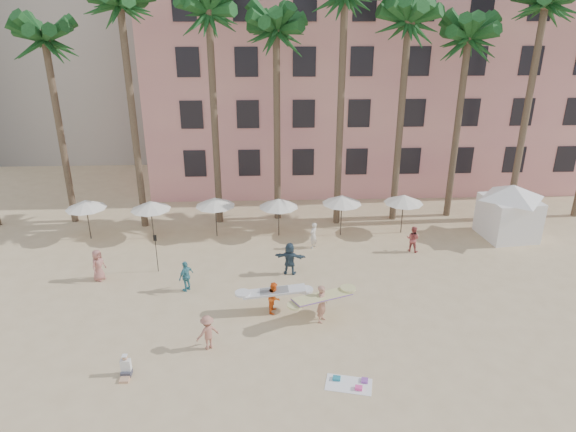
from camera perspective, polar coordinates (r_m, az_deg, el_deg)
The scene contains 11 objects.
ground at distance 22.51m, azimuth 2.47°, elevation -15.35°, with size 120.00×120.00×0.00m, color #D1B789.
pink_hotel at distance 44.98m, azimuth 9.02°, elevation 14.66°, with size 35.00×14.00×16.00m, color #F2A393.
palm_row at distance 32.84m, azimuth 1.50°, elevation 20.91°, with size 44.40×5.40×16.30m.
umbrella_row at distance 32.36m, azimuth -4.60°, elevation 1.55°, with size 22.50×2.70×2.73m.
cabana at distance 35.18m, azimuth 23.46°, elevation 0.98°, with size 5.01×5.01×3.50m.
beach_towel at distance 21.28m, azimuth 6.92°, elevation -18.01°, with size 1.99×1.40×0.14m.
carrier_yellow at distance 24.15m, azimuth 3.83°, elevation -9.48°, with size 2.94×2.05×1.88m.
carrier_white at distance 24.91m, azimuth -1.53°, elevation -8.85°, with size 3.06×0.93×1.58m.
beachgoers at distance 27.47m, azimuth -3.55°, elevation -5.73°, with size 18.76×10.67×1.85m.
paddle at distance 29.14m, azimuth -14.46°, elevation -3.52°, with size 0.18×0.04×2.23m.
seated_man at distance 22.32m, azimuth -17.58°, elevation -15.89°, with size 0.41×0.71×0.93m.
Camera 1 is at (-1.69, -17.76, 13.72)m, focal length 32.00 mm.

